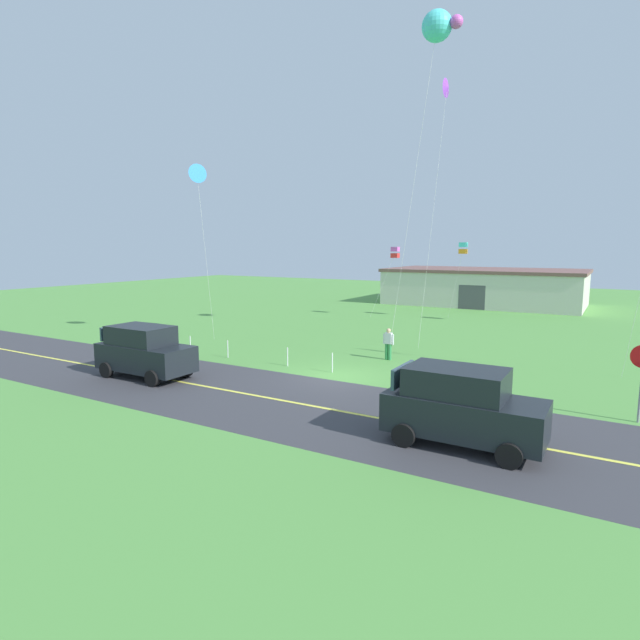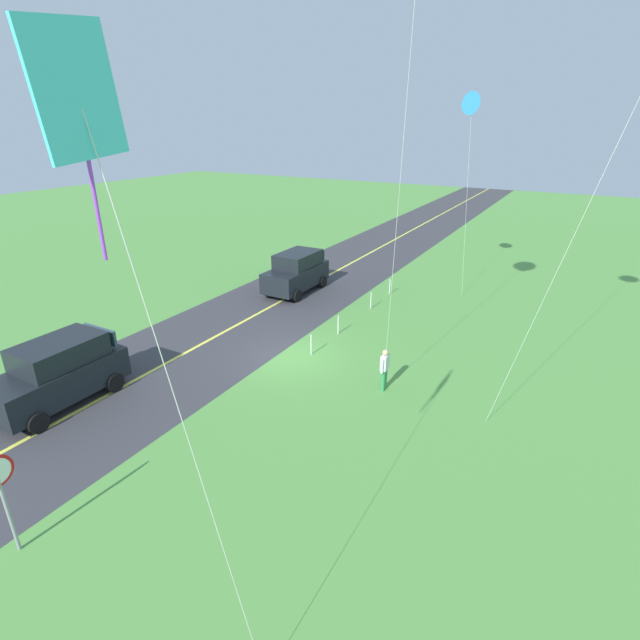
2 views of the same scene
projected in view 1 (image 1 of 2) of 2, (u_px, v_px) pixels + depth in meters
ground_plane at (336, 378)px, 22.28m from camera, size 120.00×120.00×0.10m
asphalt_road at (285, 401)px, 18.86m from camera, size 120.00×7.00×0.00m
road_centre_stripe at (285, 401)px, 18.86m from camera, size 120.00×0.16×0.00m
car_suv_foreground at (462, 406)px, 14.51m from camera, size 4.40×2.12×2.24m
car_parked_west_near at (144, 351)px, 22.21m from camera, size 4.40×2.12×2.24m
person_adult_near at (388, 343)px, 25.64m from camera, size 0.58×0.22×1.60m
kite_red_low at (438, 26)px, 23.46m from camera, size 2.91×1.66×16.40m
kite_blue_mid at (197, 174)px, 29.69m from camera, size 0.69×1.25×10.41m
kite_yellow_high at (395, 252)px, 40.28m from camera, size 2.08×0.94×5.64m
kite_green_far at (447, 89)px, 29.53m from camera, size 0.21×3.96×15.31m
kite_pink_drift at (463, 248)px, 39.12m from camera, size 1.44×0.85×5.98m
warehouse_distant at (485, 287)px, 50.50m from camera, size 18.36×10.20×3.50m
fence_post_0 at (190, 344)px, 27.50m from camera, size 0.05×0.05×0.90m
fence_post_1 at (228, 349)px, 26.19m from camera, size 0.05×0.05×0.90m
fence_post_2 at (288, 357)px, 24.33m from camera, size 0.05×0.05×0.90m
fence_post_3 at (332, 363)px, 23.11m from camera, size 0.05×0.05×0.90m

